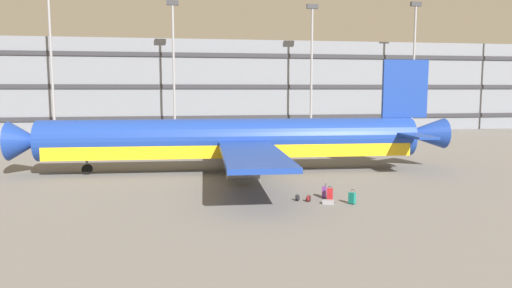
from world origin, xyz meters
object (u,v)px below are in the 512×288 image
object	(u,v)px
airliner	(236,140)
backpack_teal	(298,198)
suitcase_black	(330,194)
suitcase_silver	(328,202)
suitcase_orange	(352,198)
backpack_scuffed	(308,199)
suitcase_upright	(324,192)

from	to	relation	value
airliner	backpack_teal	xyz separation A→B (m)	(2.68, -12.03, -2.63)
suitcase_black	suitcase_silver	bearing A→B (deg)	-113.12
suitcase_orange	backpack_scuffed	size ratio (longest dim) A/B	1.91
suitcase_orange	suitcase_silver	xyz separation A→B (m)	(-1.52, 0.27, -0.28)
suitcase_orange	suitcase_upright	distance (m)	2.37
suitcase_black	backpack_scuffed	world-z (taller)	suitcase_black
airliner	suitcase_orange	size ratio (longest dim) A/B	41.05
airliner	backpack_teal	world-z (taller)	airliner
suitcase_black	backpack_teal	distance (m)	2.24
suitcase_black	backpack_teal	bearing A→B (deg)	177.60
suitcase_orange	suitcase_upright	xyz separation A→B (m)	(-1.24, 2.02, 0.02)
airliner	suitcase_silver	world-z (taller)	airliner
backpack_scuffed	suitcase_orange	bearing A→B (deg)	-22.62
suitcase_orange	suitcase_black	xyz separation A→B (m)	(-1.06, 1.33, 0.03)
backpack_scuffed	airliner	bearing A→B (deg)	105.04
suitcase_upright	suitcase_black	world-z (taller)	suitcase_upright
suitcase_upright	backpack_teal	xyz separation A→B (m)	(-2.05, -0.60, -0.22)
airliner	suitcase_black	bearing A→B (deg)	-67.98
suitcase_upright	suitcase_black	distance (m)	0.72
suitcase_silver	backpack_scuffed	world-z (taller)	backpack_scuffed
suitcase_orange	suitcase_black	distance (m)	1.70
airliner	backpack_scuffed	distance (m)	13.06
suitcase_orange	suitcase_silver	size ratio (longest dim) A/B	1.16
suitcase_upright	backpack_teal	bearing A→B (deg)	-163.68
suitcase_orange	suitcase_black	world-z (taller)	suitcase_orange
suitcase_orange	backpack_scuffed	world-z (taller)	suitcase_orange
suitcase_upright	suitcase_black	size ratio (longest dim) A/B	1.03
suitcase_orange	backpack_teal	world-z (taller)	suitcase_orange
suitcase_silver	suitcase_upright	xyz separation A→B (m)	(0.27, 1.75, 0.29)
suitcase_orange	suitcase_black	bearing A→B (deg)	128.69
suitcase_silver	backpack_scuffed	size ratio (longest dim) A/B	1.65
suitcase_silver	backpack_teal	xyz separation A→B (m)	(-1.77, 1.15, 0.08)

